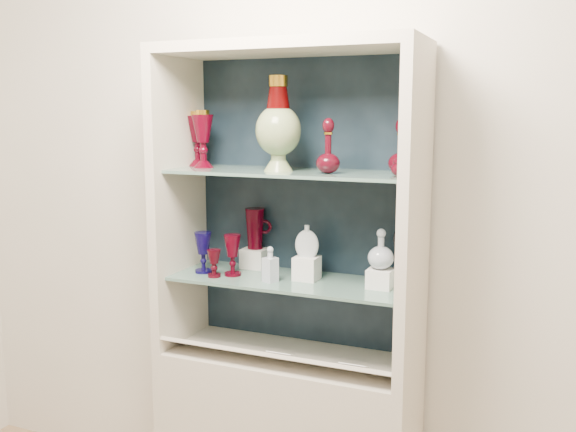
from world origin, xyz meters
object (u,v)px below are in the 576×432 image
at_px(lidded_bowl, 401,165).
at_px(clear_round_decanter, 381,250).
at_px(clear_square_bottle, 270,264).
at_px(flat_flask, 307,240).
at_px(pedestal_lamp_right, 203,139).
at_px(ruby_decanter_b, 401,145).
at_px(cobalt_goblet, 203,252).
at_px(pedestal_lamp_left, 198,139).
at_px(enamel_urn, 278,124).
at_px(ruby_goblet_small, 214,263).
at_px(ruby_pitcher, 255,229).
at_px(cameo_medallion, 409,241).
at_px(ruby_decanter_a, 328,143).
at_px(ruby_goblet_tall, 233,255).

height_order(lidded_bowl, clear_round_decanter, lidded_bowl).
xyz_separation_m(clear_square_bottle, flat_flask, (0.12, 0.08, 0.09)).
relative_size(pedestal_lamp_right, ruby_decanter_b, 1.09).
bearing_deg(lidded_bowl, cobalt_goblet, 177.56).
height_order(pedestal_lamp_left, enamel_urn, enamel_urn).
height_order(pedestal_lamp_right, lidded_bowl, pedestal_lamp_right).
height_order(ruby_goblet_small, ruby_pitcher, ruby_pitcher).
xyz_separation_m(cobalt_goblet, ruby_pitcher, (0.16, 0.16, 0.08)).
relative_size(ruby_decanter_b, cobalt_goblet, 1.27).
xyz_separation_m(ruby_decanter_b, cobalt_goblet, (-0.77, -0.08, -0.44)).
bearing_deg(cameo_medallion, cobalt_goblet, 165.75).
bearing_deg(ruby_goblet_small, ruby_pitcher, 68.40).
xyz_separation_m(enamel_urn, flat_flask, (0.10, 0.05, -0.44)).
bearing_deg(pedestal_lamp_right, clear_square_bottle, -11.00).
xyz_separation_m(ruby_decanter_b, ruby_goblet_small, (-0.70, -0.12, -0.47)).
relative_size(ruby_pitcher, clear_square_bottle, 1.23).
distance_m(ruby_decanter_a, cameo_medallion, 0.47).
distance_m(ruby_goblet_tall, clear_square_bottle, 0.18).
xyz_separation_m(pedestal_lamp_right, flat_flask, (0.43, 0.02, -0.38)).
bearing_deg(ruby_decanter_a, ruby_decanter_b, 20.16).
bearing_deg(cobalt_goblet, ruby_decanter_a, -1.22).
height_order(cobalt_goblet, ruby_goblet_small, cobalt_goblet).
bearing_deg(ruby_goblet_small, enamel_urn, 12.63).
relative_size(enamel_urn, lidded_bowl, 4.38).
bearing_deg(ruby_decanter_a, ruby_goblet_tall, 177.97).
height_order(pedestal_lamp_right, cobalt_goblet, pedestal_lamp_right).
xyz_separation_m(ruby_goblet_tall, ruby_goblet_small, (-0.06, -0.05, -0.03)).
distance_m(ruby_decanter_b, cameo_medallion, 0.36).
relative_size(pedestal_lamp_left, lidded_bowl, 2.77).
height_order(pedestal_lamp_left, ruby_decanter_b, pedestal_lamp_left).
height_order(ruby_decanter_a, ruby_goblet_tall, ruby_decanter_a).
height_order(pedestal_lamp_left, ruby_pitcher, pedestal_lamp_left).
relative_size(cobalt_goblet, clear_round_decanter, 1.15).
bearing_deg(ruby_goblet_small, pedestal_lamp_right, 136.21).
xyz_separation_m(lidded_bowl, ruby_goblet_small, (-0.73, -0.01, -0.41)).
xyz_separation_m(ruby_decanter_a, flat_flask, (-0.11, 0.07, -0.38)).
xyz_separation_m(ruby_decanter_b, cameo_medallion, (0.03, 0.05, -0.36)).
bearing_deg(pedestal_lamp_right, ruby_decanter_b, 3.16).
bearing_deg(clear_square_bottle, ruby_goblet_tall, 170.37).
relative_size(ruby_goblet_small, flat_flask, 0.85).
bearing_deg(cobalt_goblet, ruby_goblet_small, -31.91).
height_order(ruby_pitcher, flat_flask, ruby_pitcher).
height_order(clear_square_bottle, clear_round_decanter, clear_round_decanter).
height_order(enamel_urn, lidded_bowl, enamel_urn).
xyz_separation_m(pedestal_lamp_right, ruby_goblet_small, (0.08, -0.08, -0.48)).
bearing_deg(enamel_urn, flat_flask, 25.83).
bearing_deg(ruby_decanter_b, pedestal_lamp_left, 178.51).
relative_size(pedestal_lamp_right, flat_flask, 1.77).
bearing_deg(ruby_pitcher, ruby_goblet_small, -128.48).
distance_m(lidded_bowl, clear_round_decanter, 0.34).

